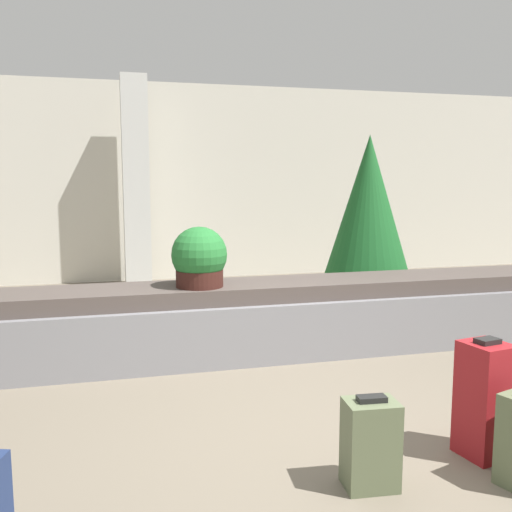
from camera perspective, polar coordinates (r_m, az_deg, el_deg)
ground_plane at (r=3.96m, az=6.79°, el=-17.01°), size 18.00×18.00×0.00m
back_wall at (r=9.59m, az=-6.73°, el=7.30°), size 18.00×0.06×3.20m
carousel at (r=5.44m, az=0.00°, el=-6.37°), size 8.61×0.82×0.69m
pillar at (r=8.95m, az=-11.92°, el=7.17°), size 0.39×0.39×3.20m
suitcase_0 at (r=3.75m, az=21.86°, el=-13.17°), size 0.29×0.31×0.72m
suitcase_3 at (r=3.27m, az=11.37°, el=-17.94°), size 0.30×0.23×0.51m
potted_plant_0 at (r=5.14m, az=-5.69°, el=-0.28°), size 0.50×0.50×0.54m
decorated_tree at (r=7.20m, az=11.14°, el=3.81°), size 1.23×1.23×2.19m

